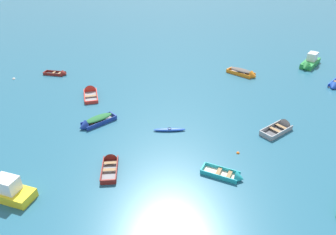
% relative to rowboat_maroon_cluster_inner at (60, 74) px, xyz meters
% --- Properties ---
extents(rowboat_maroon_cluster_inner, '(3.46, 1.40, 0.98)m').
position_rel_rowboat_maroon_cluster_inner_xyz_m(rowboat_maroon_cluster_inner, '(0.00, 0.00, 0.00)').
color(rowboat_maroon_cluster_inner, '#4C4C51').
rests_on(rowboat_maroon_cluster_inner, ground_plane).
extents(rowboat_blue_near_right, '(3.49, 4.03, 1.22)m').
position_rel_rowboat_maroon_cluster_inner_xyz_m(rowboat_blue_near_right, '(36.52, -0.88, 0.03)').
color(rowboat_blue_near_right, beige).
rests_on(rowboat_blue_near_right, ground_plane).
extents(rowboat_turquoise_outer_left, '(3.58, 2.22, 1.08)m').
position_rel_rowboat_maroon_cluster_inner_xyz_m(rowboat_turquoise_outer_left, '(21.80, -19.89, 0.01)').
color(rowboat_turquoise_outer_left, beige).
rests_on(rowboat_turquoise_outer_left, ground_plane).
extents(rowboat_orange_center, '(4.29, 3.73, 1.32)m').
position_rel_rowboat_maroon_cluster_inner_xyz_m(rowboat_orange_center, '(25.58, 2.05, 0.19)').
color(rowboat_orange_center, gray).
rests_on(rowboat_orange_center, ground_plane).
extents(motor_launch_yellow_back_row_right, '(5.33, 2.62, 2.07)m').
position_rel_rowboat_maroon_cluster_inner_xyz_m(motor_launch_yellow_back_row_right, '(4.80, -23.30, 0.40)').
color(motor_launch_yellow_back_row_right, yellow).
rests_on(motor_launch_yellow_back_row_right, ground_plane).
extents(rowboat_grey_back_row_left, '(3.78, 3.66, 1.33)m').
position_rel_rowboat_maroon_cluster_inner_xyz_m(rowboat_grey_back_row_left, '(27.50, -11.92, 0.05)').
color(rowboat_grey_back_row_left, '#4C4C51').
rests_on(rowboat_grey_back_row_left, ground_plane).
extents(rowboat_deep_blue_near_camera, '(3.60, 3.77, 1.17)m').
position_rel_rowboat_maroon_cluster_inner_xyz_m(rowboat_deep_blue_near_camera, '(8.63, -12.87, 0.18)').
color(rowboat_deep_blue_near_camera, gray).
rests_on(rowboat_deep_blue_near_camera, ground_plane).
extents(rowboat_red_back_row_center, '(2.74, 4.35, 1.39)m').
position_rel_rowboat_maroon_cluster_inner_xyz_m(rowboat_red_back_row_center, '(5.99, -5.48, 0.01)').
color(rowboat_red_back_row_center, gray).
rests_on(rowboat_red_back_row_center, ground_plane).
extents(rowboat_maroon_foreground_center, '(1.76, 3.73, 1.12)m').
position_rel_rowboat_maroon_cluster_inner_xyz_m(rowboat_maroon_foreground_center, '(11.93, -19.09, 0.03)').
color(rowboat_maroon_foreground_center, gray).
rests_on(rowboat_maroon_foreground_center, ground_plane).
extents(motor_launch_green_far_back, '(4.18, 5.37, 2.14)m').
position_rel_rowboat_maroon_cluster_inner_xyz_m(motor_launch_green_far_back, '(35.52, 6.67, 0.42)').
color(motor_launch_green_far_back, '#288C3D').
rests_on(motor_launch_green_far_back, ground_plane).
extents(kayak_blue_outer_right, '(3.19, 0.90, 0.30)m').
position_rel_rowboat_maroon_cluster_inner_xyz_m(kayak_blue_outer_right, '(16.38, -13.32, -0.02)').
color(kayak_blue_outer_right, blue).
rests_on(kayak_blue_outer_right, ground_plane).
extents(mooring_buoy_outer_edge, '(0.41, 0.41, 0.41)m').
position_rel_rowboat_maroon_cluster_inner_xyz_m(mooring_buoy_outer_edge, '(-5.68, -2.04, -0.17)').
color(mooring_buoy_outer_edge, silver).
rests_on(mooring_buoy_outer_edge, ground_plane).
extents(mooring_buoy_central, '(0.30, 0.30, 0.30)m').
position_rel_rowboat_maroon_cluster_inner_xyz_m(mooring_buoy_central, '(22.72, -16.50, -0.17)').
color(mooring_buoy_central, orange).
rests_on(mooring_buoy_central, ground_plane).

